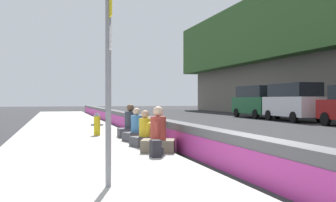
% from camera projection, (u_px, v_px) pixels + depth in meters
% --- Properties ---
extents(ground_plane, '(160.00, 160.00, 0.00)m').
position_uv_depth(ground_plane, '(258.00, 187.00, 6.96)').
color(ground_plane, '#2B2B2D').
rests_on(ground_plane, ground).
extents(sidewalk_strip, '(80.00, 4.40, 0.14)m').
position_uv_depth(sidewalk_strip, '(103.00, 192.00, 6.25)').
color(sidewalk_strip, '#A8A59E').
rests_on(sidewalk_strip, ground_plane).
extents(jersey_barrier, '(76.00, 0.45, 0.85)m').
position_uv_depth(jersey_barrier, '(258.00, 162.00, 6.96)').
color(jersey_barrier, '#545456').
rests_on(jersey_barrier, ground_plane).
extents(route_sign_post, '(0.44, 0.09, 3.60)m').
position_uv_depth(route_sign_post, '(109.00, 52.00, 6.29)').
color(route_sign_post, gray).
rests_on(route_sign_post, sidewalk_strip).
extents(fire_hydrant, '(0.26, 0.46, 0.88)m').
position_uv_depth(fire_hydrant, '(97.00, 123.00, 15.28)').
color(fire_hydrant, gold).
rests_on(fire_hydrant, sidewalk_strip).
extents(seated_person_foreground, '(0.96, 1.03, 1.18)m').
position_uv_depth(seated_person_foreground, '(158.00, 138.00, 10.48)').
color(seated_person_foreground, '#706651').
rests_on(seated_person_foreground, sidewalk_strip).
extents(seated_person_middle, '(0.77, 0.86, 1.04)m').
position_uv_depth(seated_person_middle, '(145.00, 135.00, 11.74)').
color(seated_person_middle, '#424247').
rests_on(seated_person_middle, sidewalk_strip).
extents(seated_person_rear, '(0.82, 0.91, 1.08)m').
position_uv_depth(seated_person_rear, '(137.00, 131.00, 13.15)').
color(seated_person_rear, '#424247').
rests_on(seated_person_rear, sidewalk_strip).
extents(seated_person_far, '(0.76, 0.85, 1.18)m').
position_uv_depth(seated_person_far, '(130.00, 127.00, 14.56)').
color(seated_person_far, '#424247').
rests_on(seated_person_far, sidewalk_strip).
extents(backpack, '(0.32, 0.28, 0.40)m').
position_uv_depth(backpack, '(156.00, 149.00, 9.54)').
color(backpack, '#232328').
rests_on(backpack, sidewalk_strip).
extents(parked_car_fourth, '(5.15, 2.21, 2.56)m').
position_uv_depth(parked_car_fourth, '(293.00, 101.00, 27.31)').
color(parked_car_fourth, silver).
rests_on(parked_car_fourth, ground_plane).
extents(parked_car_midline, '(5.11, 2.13, 2.56)m').
position_uv_depth(parked_car_midline, '(256.00, 101.00, 32.66)').
color(parked_car_midline, '#145128').
rests_on(parked_car_midline, ground_plane).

